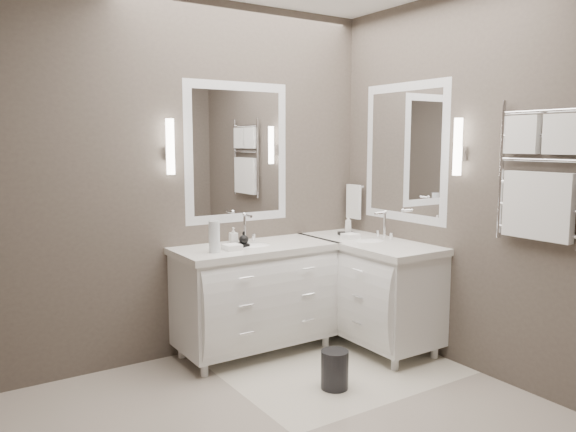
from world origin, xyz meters
TOP-DOWN VIEW (x-y plane):
  - wall_back at (0.00, 1.50)m, footprint 3.20×0.01m
  - wall_front at (0.00, -1.50)m, footprint 3.20×0.01m
  - wall_right at (1.60, 0.00)m, footprint 0.01×3.00m
  - vanity_back at (0.45, 1.23)m, footprint 1.24×0.59m
  - vanity_right at (1.33, 0.90)m, footprint 0.59×1.24m
  - mirror_back at (0.45, 1.49)m, footprint 0.90×0.02m
  - mirror_right at (1.59, 0.80)m, footprint 0.02×0.90m
  - sconce_back at (-0.13, 1.43)m, footprint 0.06×0.06m
  - sconce_right at (1.53, 0.22)m, footprint 0.06×0.06m
  - towel_bar_corner at (1.54, 1.36)m, footprint 0.03×0.22m
  - towel_ladder at (1.55, -0.40)m, footprint 0.06×0.58m
  - waste_bin at (0.57, 0.37)m, footprint 0.23×0.23m
  - amenity_tray_back at (0.32, 1.24)m, footprint 0.17×0.15m
  - amenity_tray_right at (1.33, 1.18)m, footprint 0.17×0.20m
  - water_bottle at (0.07, 1.14)m, footprint 0.10×0.10m
  - soap_bottle_a at (0.29, 1.26)m, footprint 0.06×0.06m
  - soap_bottle_b at (0.35, 1.21)m, footprint 0.08×0.08m
  - soap_bottle_c at (1.33, 1.18)m, footprint 0.07×0.07m

SIDE VIEW (x-z plane):
  - waste_bin at x=0.57m, z-range 0.00..0.26m
  - vanity_back at x=0.45m, z-range 0.00..0.97m
  - vanity_right at x=1.33m, z-range 0.00..0.97m
  - amenity_tray_back at x=0.32m, z-range 0.85..0.87m
  - amenity_tray_right at x=1.33m, z-range 0.85..0.88m
  - soap_bottle_b at x=0.35m, z-range 0.87..0.97m
  - soap_bottle_a at x=0.29m, z-range 0.87..1.00m
  - soap_bottle_c at x=1.33m, z-range 0.88..1.02m
  - water_bottle at x=0.07m, z-range 0.85..1.08m
  - towel_bar_corner at x=1.54m, z-range 0.97..1.27m
  - wall_back at x=0.00m, z-range 0.00..2.70m
  - wall_front at x=0.00m, z-range 0.00..2.70m
  - wall_right at x=1.60m, z-range 0.00..2.70m
  - towel_ladder at x=1.55m, z-range 0.94..1.84m
  - mirror_back at x=0.45m, z-range 1.00..2.10m
  - mirror_right at x=1.59m, z-range 1.00..2.10m
  - sconce_back at x=-0.13m, z-range 1.39..1.79m
  - sconce_right at x=1.53m, z-range 1.39..1.79m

